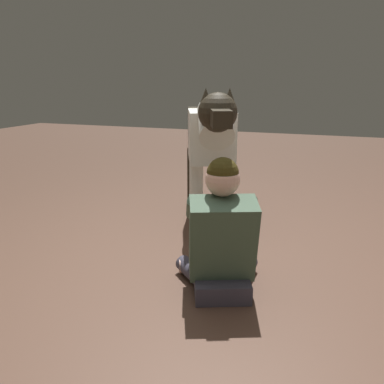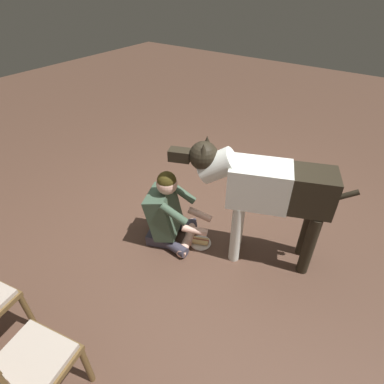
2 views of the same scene
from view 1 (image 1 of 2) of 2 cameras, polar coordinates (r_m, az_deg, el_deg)
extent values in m
plane|color=brown|center=(2.80, -3.69, -11.31)|extent=(15.49, 15.49, 0.00)
cube|color=#3C3A49|center=(2.45, 4.51, -14.08)|extent=(0.35, 0.41, 0.12)
cylinder|color=#3C3A49|center=(2.57, 0.59, -12.28)|extent=(0.35, 0.37, 0.11)
cylinder|color=beige|center=(2.71, 1.94, -10.85)|extent=(0.24, 0.36, 0.09)
cylinder|color=#3C3A49|center=(2.61, 7.57, -12.06)|extent=(0.41, 0.13, 0.11)
cylinder|color=beige|center=(2.73, 5.57, -10.74)|extent=(0.20, 0.37, 0.09)
cube|color=#3F5743|center=(2.35, 4.54, -6.94)|extent=(0.44, 0.49, 0.54)
cylinder|color=#3F5743|center=(2.44, 0.10, -2.39)|extent=(0.30, 0.18, 0.24)
cylinder|color=beige|center=(2.70, 0.99, -5.38)|extent=(0.28, 0.13, 0.12)
cylinder|color=#3F5743|center=(2.47, 8.23, -2.27)|extent=(0.30, 0.18, 0.24)
cylinder|color=beige|center=(2.72, 6.27, -5.28)|extent=(0.27, 0.20, 0.12)
sphere|color=beige|center=(2.28, 4.60, 1.91)|extent=(0.21, 0.21, 0.21)
sphere|color=#3A3110|center=(2.27, 4.62, 2.81)|extent=(0.19, 0.19, 0.19)
cylinder|color=silver|center=(3.10, 5.16, -1.78)|extent=(0.11, 0.11, 0.68)
cylinder|color=silver|center=(3.08, 0.63, -1.84)|extent=(0.11, 0.11, 0.68)
cylinder|color=black|center=(3.75, 3.87, 1.45)|extent=(0.11, 0.11, 0.68)
cylinder|color=black|center=(3.73, 0.13, 1.41)|extent=(0.11, 0.11, 0.68)
cube|color=silver|center=(3.11, 2.81, 8.46)|extent=(0.63, 0.52, 0.39)
cube|color=black|center=(3.51, 2.24, 9.38)|extent=(0.56, 0.48, 0.37)
cylinder|color=silver|center=(2.71, 3.54, 10.29)|extent=(0.45, 0.37, 0.37)
sphere|color=black|center=(2.58, 3.86, 11.79)|extent=(0.26, 0.26, 0.26)
cube|color=black|center=(2.36, 4.40, 10.89)|extent=(0.23, 0.18, 0.10)
cone|color=black|center=(2.59, 5.65, 13.95)|extent=(0.12, 0.12, 0.12)
cone|color=black|center=(2.58, 2.07, 14.01)|extent=(0.12, 0.12, 0.12)
cylinder|color=black|center=(3.77, 1.94, 9.24)|extent=(0.34, 0.17, 0.23)
cylinder|color=silver|center=(2.87, 3.46, -10.51)|extent=(0.23, 0.23, 0.01)
cylinder|color=#DBB36E|center=(2.85, 3.03, -9.98)|extent=(0.18, 0.11, 0.05)
cylinder|color=#DBB36E|center=(2.86, 3.91, -9.96)|extent=(0.18, 0.11, 0.05)
cylinder|color=#9F4B31|center=(2.85, 3.47, -9.84)|extent=(0.18, 0.10, 0.04)
camera|label=2|loc=(4.16, 43.29, 28.50)|focal=28.97mm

